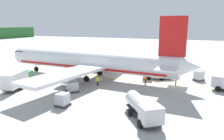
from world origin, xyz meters
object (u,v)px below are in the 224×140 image
(crew_marshaller, at_px, (176,80))
(cargo_container_far, at_px, (72,87))
(service_truck_catering, at_px, (152,73))
(service_truck_pushback, at_px, (17,79))
(cargo_container_mid, at_px, (63,100))
(crew_loader_left, at_px, (98,80))
(crew_loader_right, at_px, (145,78))
(service_truck_baggage, at_px, (143,107))
(cargo_container_near, at_px, (199,76))
(airliner_foreground, at_px, (89,61))

(crew_marshaller, bearing_deg, cargo_container_far, 124.22)
(service_truck_catering, distance_m, service_truck_pushback, 24.66)
(service_truck_pushback, bearing_deg, cargo_container_mid, -107.48)
(crew_loader_left, xyz_separation_m, crew_loader_right, (4.90, -7.30, -0.03))
(service_truck_baggage, height_order, cargo_container_near, service_truck_baggage)
(service_truck_baggage, bearing_deg, cargo_container_far, 67.71)
(airliner_foreground, bearing_deg, crew_marshaller, -86.54)
(service_truck_catering, height_order, cargo_container_far, service_truck_catering)
(service_truck_baggage, relative_size, cargo_container_far, 2.56)
(service_truck_baggage, relative_size, service_truck_pushback, 0.90)
(crew_loader_left, bearing_deg, service_truck_pushback, 119.50)
(cargo_container_near, distance_m, crew_loader_right, 10.70)
(service_truck_baggage, bearing_deg, crew_loader_left, 47.25)
(service_truck_pushback, relative_size, cargo_container_far, 2.86)
(airliner_foreground, bearing_deg, service_truck_pushback, 145.21)
(service_truck_catering, xyz_separation_m, cargo_container_mid, (-19.02, 7.51, -0.30))
(service_truck_catering, bearing_deg, cargo_container_mid, 158.46)
(airliner_foreground, distance_m, crew_marshaller, 16.88)
(service_truck_catering, height_order, cargo_container_mid, service_truck_catering)
(service_truck_baggage, relative_size, cargo_container_near, 2.79)
(cargo_container_mid, xyz_separation_m, crew_loader_right, (15.23, -7.15, 0.07))
(airliner_foreground, distance_m, cargo_container_far, 9.57)
(cargo_container_mid, distance_m, crew_loader_right, 16.82)
(crew_loader_left, bearing_deg, cargo_container_far, 155.51)
(cargo_container_near, height_order, cargo_container_far, cargo_container_near)
(crew_marshaller, bearing_deg, cargo_container_near, -33.74)
(service_truck_baggage, distance_m, crew_loader_left, 14.67)
(cargo_container_mid, bearing_deg, airliner_foreground, 15.97)
(service_truck_catering, relative_size, crew_marshaller, 3.63)
(service_truck_baggage, height_order, crew_loader_left, service_truck_baggage)
(cargo_container_near, bearing_deg, service_truck_pushback, 121.90)
(airliner_foreground, xyz_separation_m, crew_loader_right, (0.53, -11.35, -2.44))
(crew_loader_left, relative_size, crew_loader_right, 1.03)
(service_truck_baggage, height_order, crew_marshaller, service_truck_baggage)
(crew_loader_left, distance_m, crew_loader_right, 8.79)
(cargo_container_near, height_order, cargo_container_mid, cargo_container_near)
(crew_marshaller, height_order, crew_loader_left, crew_marshaller)
(service_truck_pushback, distance_m, cargo_container_near, 32.89)
(service_truck_baggage, bearing_deg, airliner_foreground, 45.99)
(cargo_container_far, height_order, crew_marshaller, cargo_container_far)
(crew_marshaller, distance_m, crew_loader_left, 13.73)
(crew_loader_left, bearing_deg, cargo_container_near, -56.45)
(service_truck_pushback, relative_size, crew_loader_left, 4.26)
(service_truck_catering, xyz_separation_m, cargo_container_near, (2.07, -8.58, -0.24))
(cargo_container_near, xyz_separation_m, crew_marshaller, (-5.40, 3.61, 0.08))
(crew_loader_left, bearing_deg, service_truck_catering, -41.38)
(cargo_container_near, height_order, crew_marshaller, cargo_container_near)
(cargo_container_near, bearing_deg, service_truck_baggage, 165.21)
(cargo_container_far, distance_m, crew_marshaller, 17.85)
(crew_loader_right, bearing_deg, service_truck_catering, -5.45)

